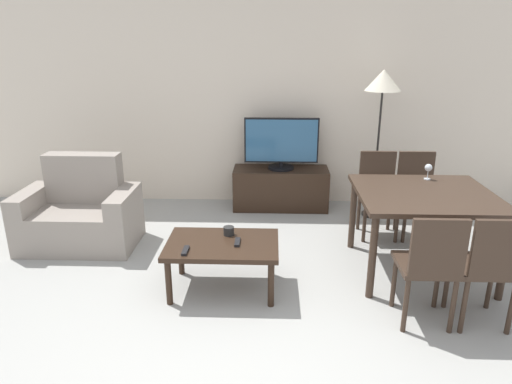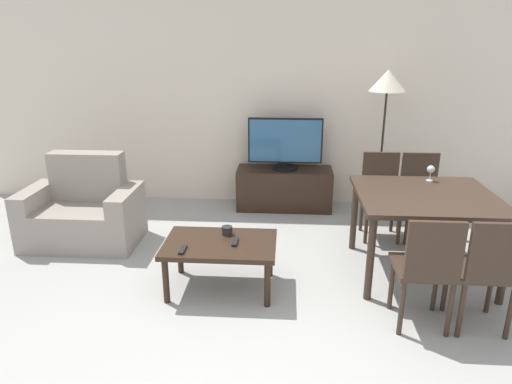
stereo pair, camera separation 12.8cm
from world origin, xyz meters
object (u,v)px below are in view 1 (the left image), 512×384
at_px(dining_table, 424,201).
at_px(floor_lamp, 383,87).
at_px(dining_chair_far, 417,189).
at_px(coffee_table, 222,248).
at_px(tv, 281,144).
at_px(dining_chair_near_right, 489,264).
at_px(wine_glass_left, 428,169).
at_px(armchair, 81,215).
at_px(remote_secondary, 185,251).
at_px(dining_chair_near, 430,263).
at_px(tv_stand, 281,188).
at_px(remote_primary, 237,242).
at_px(cup_white_near, 229,231).
at_px(dining_chair_far_left, 378,189).

height_order(dining_table, floor_lamp, floor_lamp).
bearing_deg(dining_table, dining_chair_far, 76.46).
bearing_deg(coffee_table, tv, 75.61).
height_order(dining_chair_near_right, wine_glass_left, wine_glass_left).
xyz_separation_m(tv, wine_glass_left, (1.33, -1.18, 0.04)).
height_order(armchair, remote_secondary, armchair).
height_order(dining_table, dining_chair_far, dining_chair_far).
bearing_deg(dining_table, dining_chair_near, -103.54).
height_order(armchair, dining_table, armchair).
xyz_separation_m(dining_chair_near, remote_secondary, (-1.76, 0.27, -0.06)).
bearing_deg(dining_chair_near, tv_stand, 112.60).
xyz_separation_m(armchair, dining_chair_near, (3.00, -1.28, 0.19)).
height_order(tv, coffee_table, tv).
xyz_separation_m(remote_primary, wine_glass_left, (1.70, 0.77, 0.41)).
bearing_deg(dining_table, cup_white_near, -172.13).
height_order(dining_table, cup_white_near, dining_table).
bearing_deg(tv_stand, dining_chair_near, -67.40).
bearing_deg(floor_lamp, remote_secondary, -134.01).
xyz_separation_m(dining_table, floor_lamp, (-0.12, 1.34, 0.82)).
bearing_deg(tv, dining_chair_far_left, -36.38).
bearing_deg(dining_chair_near_right, cup_white_near, 162.10).
xyz_separation_m(dining_chair_near_right, cup_white_near, (-1.85, 0.60, -0.04)).
bearing_deg(coffee_table, dining_chair_far_left, 38.98).
distance_m(dining_chair_far_left, floor_lamp, 1.11).
bearing_deg(coffee_table, tv_stand, 75.63).
xyz_separation_m(tv, dining_chair_near_right, (1.39, -2.39, -0.30)).
distance_m(tv_stand, wine_glass_left, 1.87).
xyz_separation_m(armchair, remote_secondary, (1.24, -1.01, 0.12)).
bearing_deg(dining_chair_far, dining_chair_far_left, 180.00).
bearing_deg(remote_secondary, floor_lamp, 45.99).
distance_m(dining_table, wine_glass_left, 0.44).
height_order(tv_stand, remote_secondary, tv_stand).
bearing_deg(armchair, wine_glass_left, -1.27).
bearing_deg(armchair, dining_chair_near_right, -20.60).
relative_size(tv_stand, dining_table, 0.99).
relative_size(remote_primary, remote_secondary, 1.00).
relative_size(tv_stand, remote_secondary, 7.54).
bearing_deg(remote_primary, cup_white_near, 117.37).
height_order(armchair, dining_chair_far, armchair).
bearing_deg(armchair, dining_chair_far, 6.35).
distance_m(dining_table, dining_chair_far, 0.87).
bearing_deg(remote_primary, remote_secondary, -156.47).
bearing_deg(armchair, floor_lamp, 16.16).
bearing_deg(dining_chair_near_right, armchair, 159.40).
height_order(tv_stand, coffee_table, tv_stand).
xyz_separation_m(tv_stand, tv, (-0.00, -0.00, 0.55)).
bearing_deg(dining_table, armchair, 172.00).
height_order(armchair, cup_white_near, armchair).
bearing_deg(remote_secondary, tv_stand, 70.24).
bearing_deg(dining_chair_far_left, coffee_table, -141.02).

